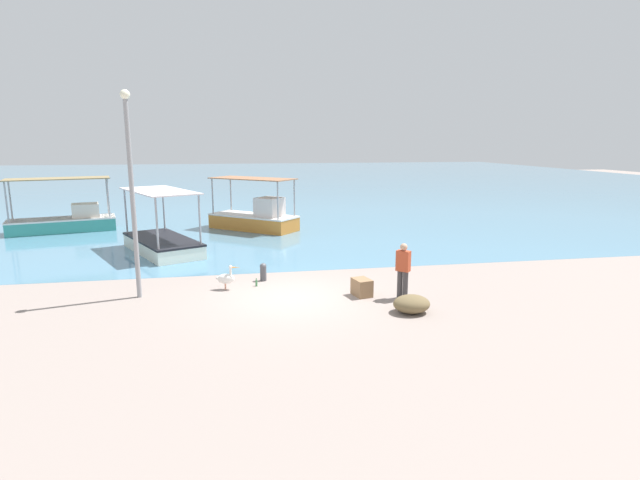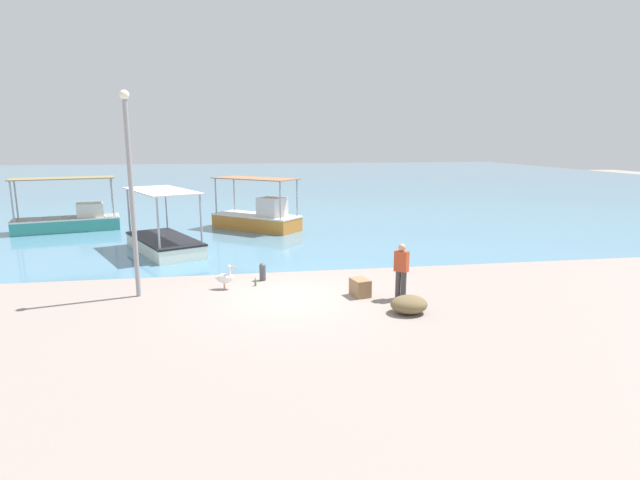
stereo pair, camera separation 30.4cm
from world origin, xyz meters
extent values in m
plane|color=gray|center=(0.00, 0.00, 0.00)|extent=(120.00, 120.00, 0.00)
cube|color=teal|center=(0.00, 48.00, 0.00)|extent=(110.00, 90.00, 0.00)
cube|color=white|center=(-4.65, 7.20, 0.31)|extent=(3.80, 5.13, 0.61)
cube|color=black|center=(-4.65, 7.20, 0.57)|extent=(3.86, 5.18, 0.08)
cylinder|color=#99999E|center=(-6.34, 8.76, 1.60)|extent=(0.08, 0.08, 1.98)
cylinder|color=#99999E|center=(-4.80, 9.49, 1.60)|extent=(0.08, 0.08, 1.98)
cylinder|color=#99999E|center=(-4.50, 4.92, 1.60)|extent=(0.08, 0.08, 1.98)
cylinder|color=#99999E|center=(-2.96, 5.65, 1.60)|extent=(0.08, 0.08, 1.98)
cube|color=silver|center=(-4.65, 7.20, 2.62)|extent=(3.81, 4.99, 0.05)
cube|color=teal|center=(-10.41, 13.25, 0.36)|extent=(5.34, 2.92, 0.71)
cube|color=silver|center=(-10.41, 13.25, 0.67)|extent=(5.39, 2.97, 0.08)
cylinder|color=#99999E|center=(-12.44, 11.97, 1.73)|extent=(0.08, 0.08, 2.03)
cylinder|color=#99999E|center=(-12.81, 13.36, 1.73)|extent=(0.08, 0.08, 2.03)
cylinder|color=#99999E|center=(-8.01, 13.14, 1.73)|extent=(0.08, 0.08, 2.03)
cylinder|color=#99999E|center=(-8.38, 14.53, 1.73)|extent=(0.08, 0.08, 2.03)
cube|color=olive|center=(-10.41, 13.25, 2.77)|extent=(5.17, 2.97, 0.05)
cube|color=beige|center=(-9.30, 13.54, 1.07)|extent=(1.55, 1.47, 0.71)
cube|color=orange|center=(-0.56, 12.18, 0.40)|extent=(4.77, 4.42, 0.79)
cube|color=silver|center=(-0.56, 12.18, 0.75)|extent=(4.83, 4.48, 0.08)
cylinder|color=#99999E|center=(-2.68, 12.98, 1.74)|extent=(0.08, 0.08, 1.90)
cylinder|color=#99999E|center=(-1.70, 14.14, 1.74)|extent=(0.08, 0.08, 1.90)
cylinder|color=#99999E|center=(0.58, 10.22, 1.74)|extent=(0.08, 0.08, 1.90)
cylinder|color=#99999E|center=(1.56, 11.38, 1.74)|extent=(0.08, 0.08, 1.90)
cube|color=#966748|center=(-0.56, 12.18, 2.72)|extent=(4.68, 4.37, 0.05)
cube|color=silver|center=(0.26, 11.49, 1.28)|extent=(1.71, 1.72, 0.98)
cylinder|color=#E0997A|center=(-1.98, 1.24, 0.11)|extent=(0.03, 0.03, 0.22)
cylinder|color=#E0997A|center=(-2.00, 1.14, 0.11)|extent=(0.03, 0.03, 0.22)
ellipsoid|color=white|center=(-1.96, 1.18, 0.36)|extent=(0.61, 0.40, 0.32)
ellipsoid|color=white|center=(-2.21, 1.24, 0.38)|extent=(0.18, 0.15, 0.10)
cylinder|color=white|center=(-1.81, 1.15, 0.58)|extent=(0.07, 0.07, 0.26)
sphere|color=white|center=(-1.81, 1.15, 0.74)|extent=(0.11, 0.11, 0.11)
cone|color=#E5933F|center=(-1.65, 1.11, 0.73)|extent=(0.30, 0.12, 0.06)
cylinder|color=gray|center=(-4.56, 0.87, 2.91)|extent=(0.14, 0.14, 5.83)
sphere|color=#EAEACC|center=(-4.56, 0.87, 5.94)|extent=(0.28, 0.28, 0.28)
cylinder|color=#47474C|center=(-0.73, 2.01, 0.23)|extent=(0.21, 0.21, 0.47)
sphere|color=#4C4C51|center=(-0.73, 2.01, 0.50)|extent=(0.23, 0.23, 0.23)
cylinder|color=#3F3C3E|center=(3.19, -0.62, 0.42)|extent=(0.16, 0.16, 0.85)
cylinder|color=#3F3C3E|center=(3.32, -0.75, 0.42)|extent=(0.16, 0.16, 0.85)
cube|color=#B74528|center=(3.25, -0.68, 1.16)|extent=(0.44, 0.44, 0.62)
sphere|color=tan|center=(3.25, -0.68, 1.58)|extent=(0.22, 0.22, 0.22)
ellipsoid|color=brown|center=(3.08, -1.94, 0.25)|extent=(1.03, 0.87, 0.49)
cube|color=#8D6948|center=(2.12, -0.21, 0.26)|extent=(0.59, 0.73, 0.53)
cylinder|color=#3F7F4C|center=(-1.00, 1.39, 0.10)|extent=(0.07, 0.07, 0.20)
cylinder|color=#3F7F4C|center=(-1.00, 1.39, 0.24)|extent=(0.03, 0.03, 0.07)
camera|label=1|loc=(-1.75, -14.40, 4.65)|focal=28.00mm
camera|label=2|loc=(-1.45, -14.45, 4.65)|focal=28.00mm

